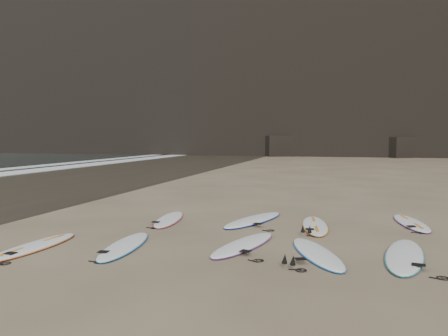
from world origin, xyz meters
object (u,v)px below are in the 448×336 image
(surfboard_2, at_px, (244,244))
(surfboard_8, at_px, (411,223))
(surfboard_6, at_px, (254,219))
(surfboard_4, at_px, (404,255))
(surfboard_5, at_px, (169,219))
(surfboard_7, at_px, (315,225))
(surfboard_3, at_px, (317,253))
(surfboard_0, at_px, (34,246))
(surfboard_1, at_px, (125,245))

(surfboard_2, xyz_separation_m, surfboard_8, (3.75, 3.38, -0.00))
(surfboard_2, relative_size, surfboard_6, 0.91)
(surfboard_4, height_order, surfboard_6, surfboard_6)
(surfboard_5, xyz_separation_m, surfboard_7, (3.92, 0.15, 0.00))
(surfboard_2, xyz_separation_m, surfboard_3, (1.51, -0.32, -0.00))
(surfboard_0, relative_size, surfboard_2, 1.00)
(surfboard_4, distance_m, surfboard_8, 3.51)
(surfboard_0, distance_m, surfboard_8, 9.16)
(surfboard_3, bearing_deg, surfboard_1, 164.77)
(surfboard_3, bearing_deg, surfboard_0, 168.10)
(surfboard_8, bearing_deg, surfboard_3, -129.29)
(surfboard_6, xyz_separation_m, surfboard_8, (4.07, 0.66, -0.01))
(surfboard_1, bearing_deg, surfboard_4, -0.40)
(surfboard_0, height_order, surfboard_4, surfboard_4)
(surfboard_1, xyz_separation_m, surfboard_6, (2.05, 3.46, 0.01))
(surfboard_3, height_order, surfboard_5, surfboard_3)
(surfboard_6, bearing_deg, surfboard_0, -114.86)
(surfboard_1, bearing_deg, surfboard_6, 52.06)
(surfboard_8, bearing_deg, surfboard_2, -146.07)
(surfboard_1, distance_m, surfboard_8, 7.38)
(surfboard_1, xyz_separation_m, surfboard_8, (6.12, 4.12, -0.00))
(surfboard_7, bearing_deg, surfboard_0, -152.96)
(surfboard_4, bearing_deg, surfboard_0, -161.48)
(surfboard_2, xyz_separation_m, surfboard_4, (3.13, -0.08, 0.00))
(surfboard_3, distance_m, surfboard_7, 2.72)
(surfboard_2, relative_size, surfboard_7, 1.01)
(surfboard_6, distance_m, surfboard_7, 1.68)
(surfboard_2, distance_m, surfboard_6, 2.74)
(surfboard_1, bearing_deg, surfboard_0, -170.69)
(surfboard_8, bearing_deg, surfboard_5, -177.93)
(surfboard_0, xyz_separation_m, surfboard_5, (1.55, 3.52, -0.00))
(surfboard_0, distance_m, surfboard_4, 7.37)
(surfboard_6, bearing_deg, surfboard_7, 7.74)
(surfboard_1, distance_m, surfboard_2, 2.48)
(surfboard_3, xyz_separation_m, surfboard_6, (-1.83, 3.04, 0.01))
(surfboard_4, height_order, surfboard_5, surfboard_4)
(surfboard_3, distance_m, surfboard_8, 4.32)
(surfboard_7, relative_size, surfboard_8, 1.01)
(surfboard_1, distance_m, surfboard_4, 5.54)
(surfboard_5, relative_size, surfboard_6, 0.87)
(surfboard_5, bearing_deg, surfboard_4, -31.05)
(surfboard_7, bearing_deg, surfboard_3, -92.98)
(surfboard_3, distance_m, surfboard_4, 1.63)
(surfboard_2, relative_size, surfboard_5, 1.05)
(surfboard_4, xyz_separation_m, surfboard_8, (0.62, 3.46, -0.01))
(surfboard_4, distance_m, surfboard_7, 3.06)
(surfboard_4, xyz_separation_m, surfboard_5, (-5.72, 2.32, -0.01))
(surfboard_3, height_order, surfboard_7, same)
(surfboard_2, bearing_deg, surfboard_7, 75.86)
(surfboard_1, xyz_separation_m, surfboard_3, (3.88, 0.43, 0.00))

